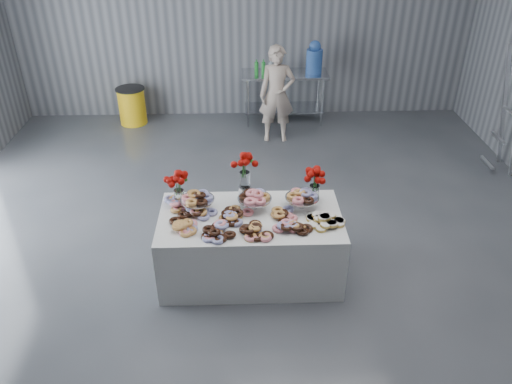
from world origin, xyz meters
TOP-DOWN VIEW (x-y plane):
  - ground at (0.00, 0.00)m, footprint 9.00×9.00m
  - room_walls at (-0.27, 0.07)m, footprint 8.04×9.04m
  - display_table at (-0.02, -0.09)m, footprint 1.90×1.01m
  - prep_table at (0.69, 4.10)m, footprint 1.50×0.60m
  - donut_mounds at (-0.02, -0.14)m, footprint 1.81×0.81m
  - cake_stand_left at (-0.57, 0.06)m, footprint 0.36×0.36m
  - cake_stand_mid at (0.03, 0.06)m, footprint 0.36×0.36m
  - cake_stand_right at (0.53, 0.06)m, footprint 0.36×0.36m
  - danish_pile at (0.73, -0.24)m, footprint 0.48×0.48m
  - bouquet_left at (-0.77, 0.16)m, footprint 0.26×0.26m
  - bouquet_right at (0.68, 0.21)m, footprint 0.26×0.26m
  - bouquet_center at (-0.07, 0.26)m, footprint 0.26×0.26m
  - water_jug at (1.19, 4.10)m, footprint 0.28×0.28m
  - drink_bottles at (0.37, 4.00)m, footprint 0.54×0.08m
  - person at (0.50, 3.34)m, footprint 0.58×0.39m
  - trash_barrel at (-2.03, 4.10)m, footprint 0.51×0.51m
  - stepladder at (3.75, 2.16)m, footprint 0.54×0.47m

SIDE VIEW (x-z plane):
  - ground at x=0.00m, z-range 0.00..0.00m
  - trash_barrel at x=-2.03m, z-range 0.00..0.66m
  - display_table at x=-0.02m, z-range 0.00..0.75m
  - prep_table at x=0.69m, z-range 0.17..1.07m
  - person at x=0.50m, z-range 0.00..1.58m
  - donut_mounds at x=-0.02m, z-range 0.75..0.84m
  - danish_pile at x=0.73m, z-range 0.75..0.86m
  - cake_stand_left at x=-0.57m, z-range 0.80..0.98m
  - cake_stand_mid at x=0.03m, z-range 0.80..0.98m
  - cake_stand_right at x=0.53m, z-range 0.80..0.98m
  - stepladder at x=3.75m, z-range -0.01..1.87m
  - drink_bottles at x=0.37m, z-range 0.90..1.17m
  - bouquet_left at x=-0.77m, z-range 0.84..1.26m
  - bouquet_right at x=0.68m, z-range 0.84..1.26m
  - bouquet_center at x=-0.07m, z-range 0.84..1.41m
  - water_jug at x=1.19m, z-range 0.87..1.43m
  - room_walls at x=-0.27m, z-range 0.63..4.65m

